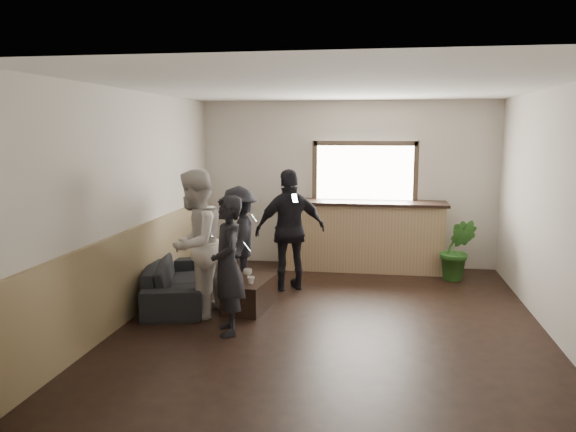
% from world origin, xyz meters
% --- Properties ---
extents(ground, '(5.00, 6.00, 0.01)m').
position_xyz_m(ground, '(0.00, 0.00, 0.00)').
color(ground, black).
extents(room_shell, '(5.01, 6.01, 2.80)m').
position_xyz_m(room_shell, '(-0.74, 0.00, 1.47)').
color(room_shell, silver).
rests_on(room_shell, ground).
extents(bar_counter, '(2.70, 0.68, 2.13)m').
position_xyz_m(bar_counter, '(0.30, 2.70, 0.64)').
color(bar_counter, '#9E7A55').
rests_on(bar_counter, ground).
extents(sofa, '(1.24, 2.04, 0.56)m').
position_xyz_m(sofa, '(-2.15, 0.51, 0.28)').
color(sofa, black).
rests_on(sofa, ground).
extents(coffee_table, '(0.59, 0.93, 0.39)m').
position_xyz_m(coffee_table, '(-1.09, 0.35, 0.19)').
color(coffee_table, black).
rests_on(coffee_table, ground).
extents(cup_a, '(0.15, 0.15, 0.09)m').
position_xyz_m(cup_a, '(-1.16, 0.55, 0.43)').
color(cup_a, silver).
rests_on(cup_a, coffee_table).
extents(cup_b, '(0.11, 0.11, 0.09)m').
position_xyz_m(cup_b, '(-1.03, 0.16, 0.43)').
color(cup_b, silver).
rests_on(cup_b, coffee_table).
extents(potted_plant, '(0.59, 0.51, 0.97)m').
position_xyz_m(potted_plant, '(1.76, 2.21, 0.49)').
color(potted_plant, '#2D6623').
rests_on(potted_plant, ground).
extents(person_a, '(0.57, 0.68, 1.59)m').
position_xyz_m(person_a, '(-1.13, -0.56, 0.79)').
color(person_a, black).
rests_on(person_a, ground).
extents(person_b, '(0.82, 0.99, 1.84)m').
position_xyz_m(person_b, '(-1.67, -0.07, 0.92)').
color(person_b, beige).
rests_on(person_b, ground).
extents(person_c, '(0.75, 1.07, 1.52)m').
position_xyz_m(person_c, '(-1.43, 1.18, 0.76)').
color(person_c, black).
rests_on(person_c, ground).
extents(person_d, '(1.12, 0.83, 1.76)m').
position_xyz_m(person_d, '(-0.71, 1.32, 0.88)').
color(person_d, black).
rests_on(person_d, ground).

